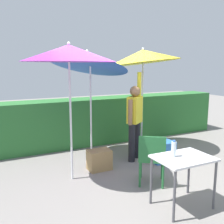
{
  "coord_description": "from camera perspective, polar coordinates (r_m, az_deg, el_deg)",
  "views": [
    {
      "loc": [
        -2.27,
        -4.3,
        2.02
      ],
      "look_at": [
        0.0,
        0.3,
        1.1
      ],
      "focal_mm": 41.7,
      "sensor_mm": 36.0,
      "label": 1
    }
  ],
  "objects": [
    {
      "name": "crate_cardboard",
      "position": [
        5.19,
        -2.8,
        -10.42
      ],
      "size": [
        0.44,
        0.31,
        0.39
      ],
      "primitive_type": "cube",
      "color": "#9E7A4C",
      "rests_on": "ground_plane"
    },
    {
      "name": "umbrella_yellow",
      "position": [
        4.47,
        -9.44,
        12.55
      ],
      "size": [
        1.6,
        1.6,
        2.41
      ],
      "color": "silver",
      "rests_on": "ground_plane"
    },
    {
      "name": "hedge_row",
      "position": [
        6.76,
        -6.06,
        -2.08
      ],
      "size": [
        8.0,
        0.7,
        1.18
      ],
      "primitive_type": "cube",
      "color": "#2D7033",
      "rests_on": "ground_plane"
    },
    {
      "name": "cooler_box",
      "position": [
        5.71,
        10.8,
        -8.44
      ],
      "size": [
        0.5,
        0.39,
        0.43
      ],
      "primitive_type": "cube",
      "color": "#2D6BB7",
      "rests_on": "ground_plane"
    },
    {
      "name": "ground_plane",
      "position": [
        5.27,
        1.48,
        -12.4
      ],
      "size": [
        24.0,
        24.0,
        0.0
      ],
      "primitive_type": "plane",
      "color": "gray"
    },
    {
      "name": "umbrella_rainbow",
      "position": [
        5.47,
        -5.15,
        11.5
      ],
      "size": [
        1.76,
        1.71,
        2.61
      ],
      "color": "silver",
      "rests_on": "ground_plane"
    },
    {
      "name": "chair_plastic",
      "position": [
        4.49,
        8.73,
        -9.58
      ],
      "size": [
        0.61,
        0.61,
        0.89
      ],
      "color": "#236633",
      "rests_on": "ground_plane"
    },
    {
      "name": "folding_table",
      "position": [
        3.88,
        15.38,
        -10.78
      ],
      "size": [
        0.8,
        0.6,
        0.75
      ],
      "color": "#4C4C51",
      "rests_on": "ground_plane"
    },
    {
      "name": "person_vendor",
      "position": [
        5.54,
        4.99,
        -1.17
      ],
      "size": [
        0.5,
        0.4,
        1.88
      ],
      "color": "black",
      "rests_on": "ground_plane"
    },
    {
      "name": "umbrella_orange",
      "position": [
        6.09,
        6.82,
        12.0
      ],
      "size": [
        1.72,
        1.71,
        2.51
      ],
      "color": "silver",
      "rests_on": "ground_plane"
    },
    {
      "name": "bottle_water",
      "position": [
        3.8,
        13.37,
        -7.87
      ],
      "size": [
        0.07,
        0.07,
        0.24
      ],
      "color": "silver",
      "rests_on": "folding_table"
    }
  ]
}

